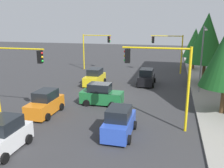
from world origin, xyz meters
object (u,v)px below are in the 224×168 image
(street_lamp_curbside, at_px, (202,53))
(car_orange, at_px, (45,104))
(tree_roadside_far, at_px, (195,43))
(tree_roadside_mid, at_px, (207,38))
(car_black, at_px, (147,77))
(car_yellow, at_px, (95,78))
(car_white, at_px, (4,137))
(traffic_signal_near_right, at_px, (14,67))
(traffic_signal_near_left, at_px, (162,72))
(car_green, at_px, (101,95))
(traffic_signal_far_right, at_px, (95,45))
(traffic_signal_far_left, at_px, (169,46))
(car_blue, at_px, (119,123))

(street_lamp_curbside, xyz_separation_m, car_orange, (9.09, -12.70, -3.45))
(tree_roadside_far, bearing_deg, tree_roadside_mid, 2.86)
(car_black, bearing_deg, car_yellow, -74.83)
(car_black, bearing_deg, car_white, -19.48)
(traffic_signal_near_right, xyz_separation_m, car_black, (-12.30, 9.08, -3.02))
(traffic_signal_near_left, distance_m, car_orange, 9.78)
(car_green, height_order, car_white, same)
(traffic_signal_far_right, distance_m, car_yellow, 10.28)
(traffic_signal_far_left, distance_m, car_yellow, 12.85)
(car_blue, distance_m, car_yellow, 13.71)
(traffic_signal_near_right, relative_size, car_yellow, 1.42)
(traffic_signal_near_right, bearing_deg, traffic_signal_far_right, -180.00)
(traffic_signal_near_right, bearing_deg, tree_roadside_far, 147.70)
(car_green, bearing_deg, car_yellow, -157.00)
(traffic_signal_near_left, distance_m, car_yellow, 13.91)
(tree_roadside_mid, relative_size, car_yellow, 2.17)
(traffic_signal_near_left, distance_m, car_white, 10.63)
(tree_roadside_mid, bearing_deg, traffic_signal_near_left, -17.00)
(car_black, height_order, car_orange, same)
(street_lamp_curbside, relative_size, car_orange, 1.81)
(car_black, relative_size, car_yellow, 1.03)
(traffic_signal_near_left, distance_m, car_blue, 4.45)
(traffic_signal_near_right, xyz_separation_m, car_blue, (1.75, 8.87, -3.02))
(car_blue, xyz_separation_m, car_orange, (-2.27, -6.70, 0.00))
(traffic_signal_near_right, height_order, traffic_signal_far_left, traffic_signal_far_left)
(car_green, height_order, car_blue, same)
(tree_roadside_far, height_order, tree_roadside_mid, tree_roadside_mid)
(car_blue, bearing_deg, tree_roadside_far, 166.25)
(car_green, bearing_deg, car_white, -18.12)
(car_white, distance_m, car_yellow, 16.07)
(car_black, distance_m, car_yellow, 6.23)
(traffic_signal_near_right, height_order, car_black, traffic_signal_near_right)
(tree_roadside_far, bearing_deg, traffic_signal_far_right, -75.23)
(tree_roadside_far, height_order, car_green, tree_roadside_far)
(tree_roadside_mid, bearing_deg, car_blue, -23.36)
(traffic_signal_far_left, height_order, tree_roadside_mid, tree_roadside_mid)
(tree_roadside_mid, distance_m, car_black, 8.23)
(car_white, bearing_deg, traffic_signal_far_left, 161.42)
(car_blue, bearing_deg, traffic_signal_near_right, -101.16)
(traffic_signal_near_right, xyz_separation_m, car_yellow, (-10.67, 3.06, -3.02))
(tree_roadside_mid, xyz_separation_m, car_orange, (13.48, -13.50, -4.63))
(car_yellow, bearing_deg, car_green, 23.00)
(traffic_signal_near_right, distance_m, traffic_signal_far_left, 23.00)
(traffic_signal_near_left, xyz_separation_m, car_green, (-4.00, -5.50, -3.22))
(traffic_signal_near_left, height_order, car_yellow, traffic_signal_near_left)
(street_lamp_curbside, relative_size, tree_roadside_mid, 0.83)
(tree_roadside_mid, xyz_separation_m, car_green, (10.00, -9.78, -4.63))
(street_lamp_curbside, height_order, tree_roadside_mid, tree_roadside_mid)
(traffic_signal_near_right, height_order, traffic_signal_near_left, traffic_signal_near_left)
(traffic_signal_far_right, height_order, tree_roadside_mid, tree_roadside_mid)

